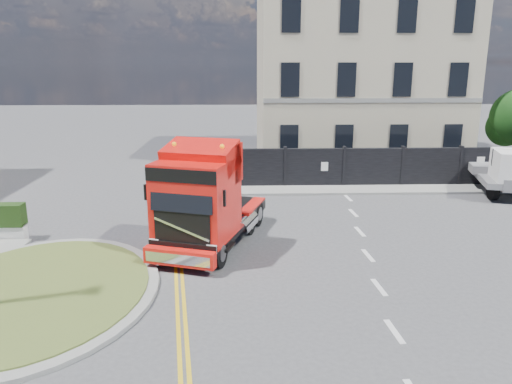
{
  "coord_description": "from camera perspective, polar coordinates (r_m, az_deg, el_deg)",
  "views": [
    {
      "loc": [
        -1.26,
        -15.74,
        6.22
      ],
      "look_at": [
        -0.72,
        1.18,
        1.8
      ],
      "focal_mm": 35.0,
      "sensor_mm": 36.0,
      "label": 1
    }
  ],
  "objects": [
    {
      "name": "ground",
      "position": [
        16.97,
        2.58,
        -6.88
      ],
      "size": [
        120.0,
        120.0,
        0.0
      ],
      "primitive_type": "plane",
      "color": "#424244",
      "rests_on": "ground"
    },
    {
      "name": "pavement_far",
      "position": [
        25.67,
        14.66,
        0.26
      ],
      "size": [
        20.0,
        1.6,
        0.12
      ],
      "primitive_type": "cube",
      "color": "gray",
      "rests_on": "ground"
    },
    {
      "name": "truck",
      "position": [
        16.77,
        -6.01,
        -1.34
      ],
      "size": [
        4.0,
        6.48,
        3.64
      ],
      "rotation": [
        0.0,
        0.0,
        -0.31
      ],
      "color": "black",
      "rests_on": "ground"
    },
    {
      "name": "traffic_island",
      "position": [
        15.26,
        -24.15,
        -10.46
      ],
      "size": [
        6.8,
        6.8,
        0.17
      ],
      "color": "gray",
      "rests_on": "ground"
    },
    {
      "name": "georgian_building",
      "position": [
        33.05,
        11.18,
        13.59
      ],
      "size": [
        12.3,
        10.3,
        12.8
      ],
      "color": "#BBB095",
      "rests_on": "ground"
    },
    {
      "name": "hoarding_fence",
      "position": [
        26.47,
        15.4,
        2.73
      ],
      "size": [
        18.8,
        0.25,
        2.0
      ],
      "color": "black",
      "rests_on": "ground"
    },
    {
      "name": "flatbed_pickup",
      "position": [
        26.53,
        27.11,
        2.17
      ],
      "size": [
        3.46,
        5.9,
        2.28
      ],
      "rotation": [
        0.0,
        0.0,
        -0.25
      ],
      "color": "slate",
      "rests_on": "ground"
    }
  ]
}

